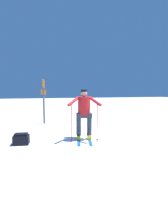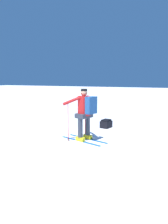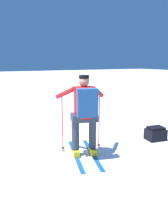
{
  "view_description": "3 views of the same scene",
  "coord_description": "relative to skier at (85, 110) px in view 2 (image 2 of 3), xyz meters",
  "views": [
    {
      "loc": [
        -4.89,
        2.68,
        1.52
      ],
      "look_at": [
        0.34,
        0.8,
        0.89
      ],
      "focal_mm": 28.0,
      "sensor_mm": 36.0,
      "label": 1
    },
    {
      "loc": [
        3.06,
        -5.25,
        1.93
      ],
      "look_at": [
        0.34,
        0.8,
        0.89
      ],
      "focal_mm": 35.0,
      "sensor_mm": 36.0,
      "label": 2
    },
    {
      "loc": [
        3.94,
        -1.21,
        1.85
      ],
      "look_at": [
        0.34,
        0.8,
        0.89
      ],
      "focal_mm": 35.0,
      "sensor_mm": 36.0,
      "label": 3
    }
  ],
  "objects": [
    {
      "name": "dropped_backpack",
      "position": [
        0.05,
        1.94,
        -0.79
      ],
      "size": [
        0.41,
        0.49,
        0.33
      ],
      "color": "black",
      "rests_on": "ground_plane"
    },
    {
      "name": "skier",
      "position": [
        0.0,
        0.0,
        0.0
      ],
      "size": [
        1.62,
        1.06,
        1.6
      ],
      "color": "#144C9E",
      "rests_on": "ground_plane"
    },
    {
      "name": "ground_plane",
      "position": [
        -0.38,
        -0.79,
        -0.94
      ],
      "size": [
        80.0,
        80.0,
        0.0
      ],
      "primitive_type": "plane",
      "color": "white"
    }
  ]
}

